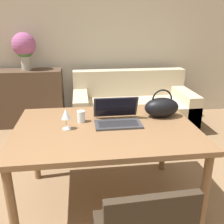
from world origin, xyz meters
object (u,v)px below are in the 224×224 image
Objects in this scene: drinking_glass at (81,116)px; handbag at (162,107)px; flower_vase at (24,47)px; laptop at (117,116)px; couch at (132,109)px; wine_glass at (66,115)px.

drinking_glass is 0.70m from handbag.
flower_vase is at bearing 128.73° from handbag.
flower_vase reaches higher than laptop.
couch is at bearing 63.48° from drinking_glass.
wine_glass is 0.31× the size of flower_vase.
drinking_glass is at bearing -177.35° from handbag.
laptop reaches higher than couch.
couch is at bearing -11.98° from flower_vase.
drinking_glass reaches higher than couch.
wine_glass is (-0.11, -0.13, 0.07)m from drinking_glass.
drinking_glass is at bearing 49.62° from wine_glass.
wine_glass is 0.83m from handbag.
drinking_glass is at bearing -116.52° from couch.
flower_vase is (-1.54, 0.33, 0.89)m from couch.
handbag is (-0.07, -1.51, 0.54)m from couch.
wine_glass is 0.55× the size of handbag.
flower_vase is (-1.47, 1.83, 0.35)m from handbag.
couch is at bearing 87.36° from handbag.
flower_vase is (-0.77, 1.86, 0.39)m from drinking_glass.
handbag is (0.81, 0.17, -0.03)m from wine_glass.
wine_glass is at bearing -71.81° from flower_vase.
wine_glass is (-0.88, -1.67, 0.57)m from couch.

